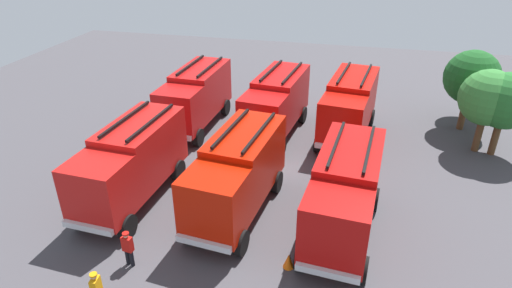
{
  "coord_description": "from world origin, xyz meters",
  "views": [
    {
      "loc": [
        20.28,
        4.91,
        12.35
      ],
      "look_at": [
        0.0,
        0.0,
        1.4
      ],
      "focal_mm": 30.32,
      "sensor_mm": 36.0,
      "label": 1
    }
  ],
  "objects_px": {
    "fire_truck_2": "(276,102)",
    "tree_0": "(473,76)",
    "fire_truck_1": "(131,161)",
    "traffic_cone_0": "(211,157)",
    "tree_1": "(472,78)",
    "fire_truck_0": "(196,95)",
    "fire_truck_3": "(237,172)",
    "fire_truck_4": "(349,105)",
    "firefighter_1": "(128,247)",
    "tree_3": "(506,101)",
    "fire_truck_5": "(345,192)",
    "traffic_cone_2": "(244,108)",
    "traffic_cone_1": "(289,261)",
    "tree_2": "(488,98)"
  },
  "relations": [
    {
      "from": "tree_1",
      "to": "fire_truck_0",
      "type": "bearing_deg",
      "value": -77.99
    },
    {
      "from": "fire_truck_0",
      "to": "traffic_cone_0",
      "type": "distance_m",
      "value": 5.35
    },
    {
      "from": "traffic_cone_1",
      "to": "tree_0",
      "type": "bearing_deg",
      "value": 151.5
    },
    {
      "from": "fire_truck_1",
      "to": "traffic_cone_0",
      "type": "xyz_separation_m",
      "value": [
        -4.34,
        2.39,
        -1.83
      ]
    },
    {
      "from": "traffic_cone_1",
      "to": "fire_truck_2",
      "type": "bearing_deg",
      "value": -166.21
    },
    {
      "from": "tree_3",
      "to": "traffic_cone_2",
      "type": "xyz_separation_m",
      "value": [
        -2.51,
        -15.76,
        -3.03
      ]
    },
    {
      "from": "tree_0",
      "to": "tree_3",
      "type": "distance_m",
      "value": 5.26
    },
    {
      "from": "tree_0",
      "to": "tree_3",
      "type": "height_order",
      "value": "tree_3"
    },
    {
      "from": "fire_truck_0",
      "to": "traffic_cone_1",
      "type": "height_order",
      "value": "fire_truck_0"
    },
    {
      "from": "fire_truck_3",
      "to": "traffic_cone_2",
      "type": "bearing_deg",
      "value": -160.14
    },
    {
      "from": "tree_1",
      "to": "traffic_cone_2",
      "type": "distance_m",
      "value": 14.93
    },
    {
      "from": "traffic_cone_1",
      "to": "tree_2",
      "type": "bearing_deg",
      "value": 143.19
    },
    {
      "from": "fire_truck_4",
      "to": "tree_2",
      "type": "height_order",
      "value": "tree_2"
    },
    {
      "from": "fire_truck_4",
      "to": "tree_0",
      "type": "bearing_deg",
      "value": 129.3
    },
    {
      "from": "firefighter_1",
      "to": "traffic_cone_1",
      "type": "height_order",
      "value": "firefighter_1"
    },
    {
      "from": "fire_truck_1",
      "to": "tree_2",
      "type": "height_order",
      "value": "tree_2"
    },
    {
      "from": "fire_truck_0",
      "to": "fire_truck_4",
      "type": "xyz_separation_m",
      "value": [
        -0.72,
        9.76,
        0.0
      ]
    },
    {
      "from": "traffic_cone_0",
      "to": "fire_truck_1",
      "type": "bearing_deg",
      "value": -28.86
    },
    {
      "from": "fire_truck_5",
      "to": "fire_truck_3",
      "type": "bearing_deg",
      "value": -90.19
    },
    {
      "from": "fire_truck_5",
      "to": "tree_3",
      "type": "height_order",
      "value": "tree_3"
    },
    {
      "from": "fire_truck_3",
      "to": "tree_3",
      "type": "xyz_separation_m",
      "value": [
        -8.92,
        12.96,
        1.17
      ]
    },
    {
      "from": "fire_truck_1",
      "to": "tree_0",
      "type": "xyz_separation_m",
      "value": [
        -14.31,
        17.47,
        0.88
      ]
    },
    {
      "from": "fire_truck_0",
      "to": "fire_truck_4",
      "type": "bearing_deg",
      "value": 96.63
    },
    {
      "from": "fire_truck_5",
      "to": "firefighter_1",
      "type": "relative_size",
      "value": 4.58
    },
    {
      "from": "fire_truck_4",
      "to": "tree_2",
      "type": "bearing_deg",
      "value": 96.45
    },
    {
      "from": "fire_truck_0",
      "to": "firefighter_1",
      "type": "bearing_deg",
      "value": 11.21
    },
    {
      "from": "fire_truck_3",
      "to": "tree_0",
      "type": "relative_size",
      "value": 1.65
    },
    {
      "from": "fire_truck_5",
      "to": "traffic_cone_1",
      "type": "xyz_separation_m",
      "value": [
        2.65,
        -1.88,
        -1.83
      ]
    },
    {
      "from": "traffic_cone_2",
      "to": "tree_1",
      "type": "bearing_deg",
      "value": 92.9
    },
    {
      "from": "firefighter_1",
      "to": "fire_truck_5",
      "type": "bearing_deg",
      "value": -55.56
    },
    {
      "from": "fire_truck_4",
      "to": "fire_truck_5",
      "type": "height_order",
      "value": "same"
    },
    {
      "from": "fire_truck_1",
      "to": "tree_1",
      "type": "height_order",
      "value": "tree_1"
    },
    {
      "from": "fire_truck_1",
      "to": "tree_0",
      "type": "distance_m",
      "value": 22.6
    },
    {
      "from": "tree_0",
      "to": "tree_2",
      "type": "relative_size",
      "value": 0.91
    },
    {
      "from": "traffic_cone_2",
      "to": "tree_2",
      "type": "bearing_deg",
      "value": 81.36
    },
    {
      "from": "fire_truck_1",
      "to": "traffic_cone_2",
      "type": "height_order",
      "value": "fire_truck_1"
    },
    {
      "from": "fire_truck_3",
      "to": "traffic_cone_1",
      "type": "relative_size",
      "value": 11.62
    },
    {
      "from": "traffic_cone_0",
      "to": "traffic_cone_2",
      "type": "xyz_separation_m",
      "value": [
        -7.27,
        -0.01,
        -0.02
      ]
    },
    {
      "from": "firefighter_1",
      "to": "fire_truck_2",
      "type": "bearing_deg",
      "value": -6.19
    },
    {
      "from": "fire_truck_1",
      "to": "fire_truck_4",
      "type": "relative_size",
      "value": 0.98
    },
    {
      "from": "fire_truck_1",
      "to": "tree_3",
      "type": "distance_m",
      "value": 20.32
    },
    {
      "from": "fire_truck_5",
      "to": "tree_1",
      "type": "distance_m",
      "value": 14.45
    },
    {
      "from": "fire_truck_4",
      "to": "tree_1",
      "type": "height_order",
      "value": "tree_1"
    },
    {
      "from": "firefighter_1",
      "to": "tree_3",
      "type": "relative_size",
      "value": 0.33
    },
    {
      "from": "fire_truck_3",
      "to": "traffic_cone_0",
      "type": "bearing_deg",
      "value": -140.08
    },
    {
      "from": "tree_2",
      "to": "traffic_cone_2",
      "type": "relative_size",
      "value": 8.23
    },
    {
      "from": "fire_truck_2",
      "to": "traffic_cone_1",
      "type": "distance_m",
      "value": 12.22
    },
    {
      "from": "fire_truck_2",
      "to": "fire_truck_4",
      "type": "height_order",
      "value": "same"
    },
    {
      "from": "traffic_cone_0",
      "to": "traffic_cone_1",
      "type": "relative_size",
      "value": 1.01
    },
    {
      "from": "fire_truck_2",
      "to": "tree_0",
      "type": "relative_size",
      "value": 1.65
    }
  ]
}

